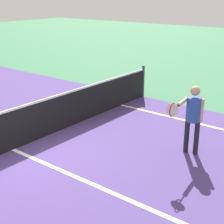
{
  "coord_description": "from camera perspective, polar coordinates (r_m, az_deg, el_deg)",
  "views": [
    {
      "loc": [
        -4.13,
        -6.11,
        3.38
      ],
      "look_at": [
        1.18,
        -1.94,
        1.0
      ],
      "focal_mm": 54.87,
      "sensor_mm": 36.0,
      "label": 1
    }
  ],
  "objects": [
    {
      "name": "line_center_service",
      "position": [
        6.08,
        2.58,
        -14.34
      ],
      "size": [
        0.1,
        6.4,
        0.01
      ],
      "primitive_type": "cube",
      "color": "white",
      "rests_on": "ground_plane"
    },
    {
      "name": "court_surface_inbounds",
      "position": [
        8.11,
        -16.19,
        -6.02
      ],
      "size": [
        10.62,
        24.4,
        0.0
      ],
      "primitive_type": "cube",
      "color": "#4C387A",
      "rests_on": "ground_plane"
    },
    {
      "name": "player_near",
      "position": [
        7.48,
        13.33,
        -0.17
      ],
      "size": [
        1.18,
        0.42,
        1.53
      ],
      "color": "black",
      "rests_on": "ground_plane"
    },
    {
      "name": "ground_plane",
      "position": [
        8.11,
        -16.19,
        -6.03
      ],
      "size": [
        60.0,
        60.0,
        0.0
      ],
      "primitive_type": "plane",
      "color": "#38724C"
    },
    {
      "name": "net",
      "position": [
        7.92,
        -16.52,
        -2.8
      ],
      "size": [
        10.76,
        0.09,
        1.07
      ],
      "color": "#33383D",
      "rests_on": "ground_plane"
    }
  ]
}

